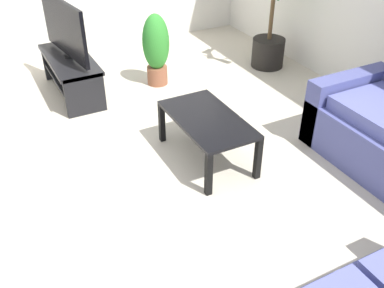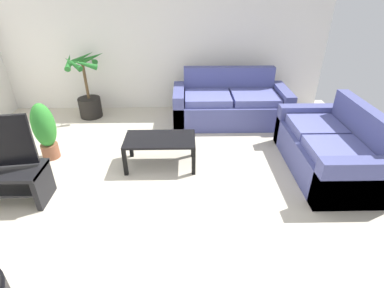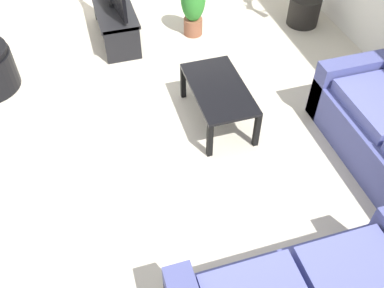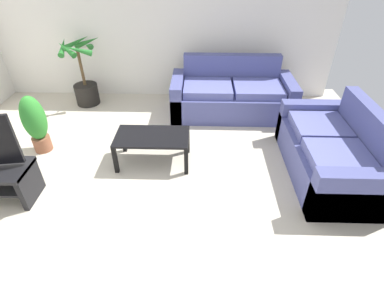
# 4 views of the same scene
# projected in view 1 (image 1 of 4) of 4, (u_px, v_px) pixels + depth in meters

# --- Properties ---
(ground_plane) EXTENTS (6.60, 6.60, 0.00)m
(ground_plane) POSITION_uv_depth(u_px,v_px,m) (113.00, 182.00, 3.66)
(ground_plane) COLOR beige
(tv_stand) EXTENTS (1.10, 0.45, 0.43)m
(tv_stand) POSITION_uv_depth(u_px,v_px,m) (71.00, 70.00, 4.85)
(tv_stand) COLOR black
(tv_stand) RESTS_ON ground
(tv) EXTENTS (1.04, 0.19, 0.63)m
(tv) POSITION_uv_depth(u_px,v_px,m) (64.00, 28.00, 4.59)
(tv) COLOR black
(tv) RESTS_ON tv_stand
(coffee_table) EXTENTS (0.94, 0.51, 0.42)m
(coffee_table) POSITION_uv_depth(u_px,v_px,m) (207.00, 124.00, 3.76)
(coffee_table) COLOR black
(coffee_table) RESTS_ON ground
(potted_palm) EXTENTS (0.69, 0.73, 1.18)m
(potted_palm) POSITION_uv_depth(u_px,v_px,m) (271.00, 32.00, 5.41)
(potted_palm) COLOR black
(potted_palm) RESTS_ON ground
(potted_plant_small) EXTENTS (0.31, 0.31, 0.83)m
(potted_plant_small) POSITION_uv_depth(u_px,v_px,m) (156.00, 48.00, 4.98)
(potted_plant_small) COLOR brown
(potted_plant_small) RESTS_ON ground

